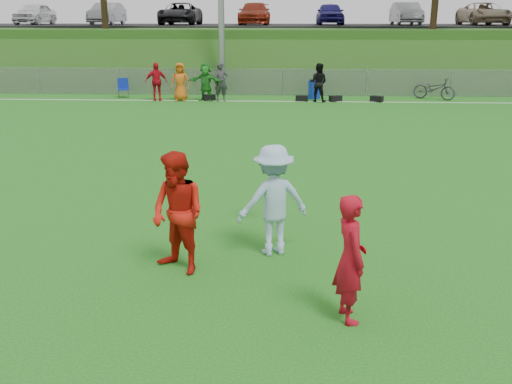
# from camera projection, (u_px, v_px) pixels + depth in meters

# --- Properties ---
(ground) EXTENTS (120.00, 120.00, 0.00)m
(ground) POSITION_uv_depth(u_px,v_px,m) (272.00, 274.00, 8.51)
(ground) COLOR #1B5912
(ground) RESTS_ON ground
(sideline_far) EXTENTS (60.00, 0.10, 0.01)m
(sideline_far) POSITION_uv_depth(u_px,v_px,m) (282.00, 101.00, 25.68)
(sideline_far) COLOR white
(sideline_far) RESTS_ON ground
(fence) EXTENTS (58.00, 0.06, 1.30)m
(fence) POSITION_uv_depth(u_px,v_px,m) (283.00, 82.00, 27.40)
(fence) COLOR gray
(fence) RESTS_ON ground
(berm) EXTENTS (120.00, 18.00, 3.00)m
(berm) POSITION_uv_depth(u_px,v_px,m) (284.00, 50.00, 37.64)
(berm) COLOR #295317
(berm) RESTS_ON ground
(parking_lot) EXTENTS (120.00, 12.00, 0.10)m
(parking_lot) POSITION_uv_depth(u_px,v_px,m) (284.00, 26.00, 39.08)
(parking_lot) COLOR black
(parking_lot) RESTS_ON berm
(car_row) EXTENTS (32.04, 5.18, 1.44)m
(car_row) POSITION_uv_depth(u_px,v_px,m) (267.00, 14.00, 37.96)
(car_row) COLOR silver
(car_row) RESTS_ON parking_lot
(spectator_row) EXTENTS (8.33, 0.87, 1.69)m
(spectator_row) POSITION_uv_depth(u_px,v_px,m) (218.00, 82.00, 25.57)
(spectator_row) COLOR red
(spectator_row) RESTS_ON ground
(gear_bags) EXTENTS (8.14, 0.54, 0.26)m
(gear_bags) POSITION_uv_depth(u_px,v_px,m) (306.00, 98.00, 25.68)
(gear_bags) COLOR black
(gear_bags) RESTS_ON ground
(player_red_left) EXTENTS (0.52, 0.68, 1.65)m
(player_red_left) POSITION_uv_depth(u_px,v_px,m) (350.00, 259.00, 7.04)
(player_red_left) COLOR #A70B1B
(player_red_left) RESTS_ON ground
(player_red_center) EXTENTS (1.13, 1.08, 1.84)m
(player_red_center) POSITION_uv_depth(u_px,v_px,m) (178.00, 214.00, 8.37)
(player_red_center) COLOR red
(player_red_center) RESTS_ON ground
(player_blue) EXTENTS (1.32, 1.04, 1.79)m
(player_blue) POSITION_uv_depth(u_px,v_px,m) (273.00, 200.00, 9.03)
(player_blue) COLOR #9BBBD7
(player_blue) RESTS_ON ground
(frisbee) EXTENTS (0.30, 0.30, 0.03)m
(frisbee) POSITION_uv_depth(u_px,v_px,m) (270.00, 160.00, 10.18)
(frisbee) COLOR silver
(frisbee) RESTS_ON ground
(recycling_bin) EXTENTS (0.70, 0.70, 0.84)m
(recycling_bin) POSITION_uv_depth(u_px,v_px,m) (314.00, 89.00, 26.44)
(recycling_bin) COLOR #0F2FA6
(recycling_bin) RESTS_ON ground
(camp_chair) EXTENTS (0.61, 0.62, 0.89)m
(camp_chair) POSITION_uv_depth(u_px,v_px,m) (124.00, 92.00, 26.76)
(camp_chair) COLOR #0D2196
(camp_chair) RESTS_ON ground
(bicycle) EXTENTS (1.99, 1.51, 1.00)m
(bicycle) POSITION_uv_depth(u_px,v_px,m) (434.00, 88.00, 26.14)
(bicycle) COLOR #29292B
(bicycle) RESTS_ON ground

